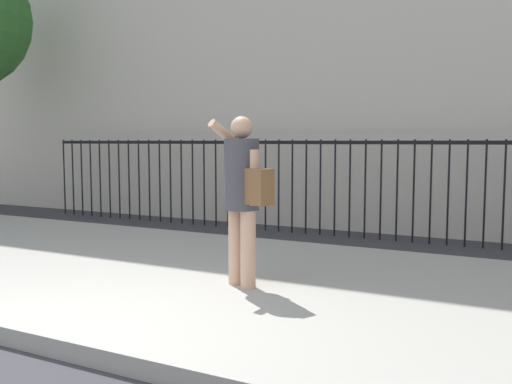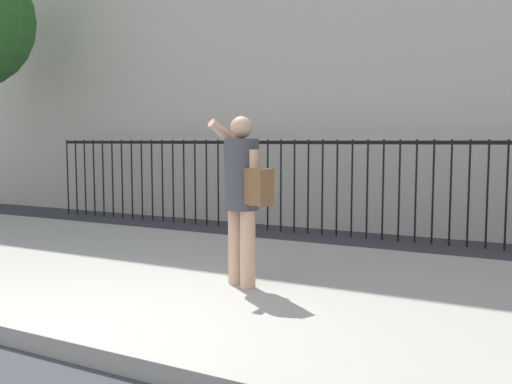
{
  "view_description": "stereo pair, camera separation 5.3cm",
  "coord_description": "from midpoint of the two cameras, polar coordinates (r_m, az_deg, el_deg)",
  "views": [
    {
      "loc": [
        3.16,
        -2.76,
        1.57
      ],
      "look_at": [
        0.57,
        2.22,
        1.05
      ],
      "focal_mm": 38.87,
      "sensor_mm": 36.0,
      "label": 1
    },
    {
      "loc": [
        3.21,
        -2.74,
        1.57
      ],
      "look_at": [
        0.57,
        2.22,
        1.05
      ],
      "focal_mm": 38.87,
      "sensor_mm": 36.0,
      "label": 2
    }
  ],
  "objects": [
    {
      "name": "ground_plane",
      "position": [
        4.49,
        -21.14,
        -15.55
      ],
      "size": [
        60.0,
        60.0,
        0.0
      ],
      "primitive_type": "plane",
      "color": "#333338"
    },
    {
      "name": "sidewalk",
      "position": [
        6.07,
        -5.23,
        -9.01
      ],
      "size": [
        28.0,
        4.4,
        0.15
      ],
      "primitive_type": "cube",
      "color": "#9E9B93",
      "rests_on": "ground"
    },
    {
      "name": "iron_fence",
      "position": [
        9.24,
        7.22,
        1.8
      ],
      "size": [
        12.03,
        0.04,
        1.6
      ],
      "color": "black",
      "rests_on": "ground"
    },
    {
      "name": "pedestrian_on_phone",
      "position": [
        5.35,
        -1.59,
        0.35
      ],
      "size": [
        0.72,
        0.56,
        1.66
      ],
      "color": "tan",
      "rests_on": "sidewalk"
    }
  ]
}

